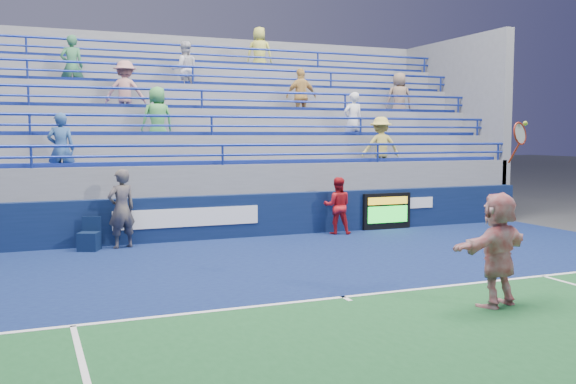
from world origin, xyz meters
name	(u,v)px	position (x,y,z in m)	size (l,w,h in m)	color
ground	(343,298)	(0.00, 0.00, 0.00)	(120.00, 120.00, 0.00)	#333538
sponsor_wall	(226,217)	(0.00, 6.50, 0.55)	(18.00, 0.32, 1.10)	#0A1839
bleacher_stand	(189,170)	(0.00, 10.27, 1.54)	(18.00, 5.60, 6.13)	slate
serve_speed_board	(386,211)	(4.58, 6.32, 0.51)	(1.46, 0.18, 1.01)	black
judge_chair	(89,240)	(-3.36, 5.95, 0.25)	(0.57, 0.58, 0.76)	#0B1938
tennis_player	(498,249)	(1.93, -1.31, 0.88)	(1.70, 0.91, 2.80)	white
line_judge	(121,209)	(-2.62, 6.00, 0.92)	(0.67, 0.44, 1.83)	#131534
ball_girl	(337,206)	(2.93, 6.05, 0.75)	(0.73, 0.57, 1.51)	#B4141C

